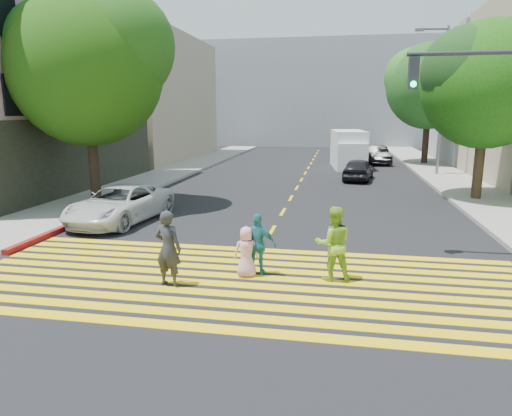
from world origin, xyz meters
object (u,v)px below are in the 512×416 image
(pedestrian_child, at_px, (246,252))
(dark_car_near, at_px, (358,169))
(silver_car, at_px, (359,153))
(tree_right_near, at_px, (489,78))
(pedestrian_man, at_px, (168,248))
(pedestrian_woman, at_px, (333,244))
(pedestrian_extra, at_px, (258,244))
(white_sedan, at_px, (120,204))
(white_van, at_px, (349,150))
(tree_right_far, at_px, (431,81))
(dark_car_parked, at_px, (376,155))
(tree_left, at_px, (89,61))

(pedestrian_child, xyz_separation_m, dark_car_near, (3.24, 16.84, 0.03))
(pedestrian_child, height_order, silver_car, pedestrian_child)
(tree_right_near, height_order, pedestrian_man, tree_right_near)
(pedestrian_woman, xyz_separation_m, dark_car_near, (1.19, 16.68, -0.24))
(pedestrian_extra, bearing_deg, pedestrian_man, 31.46)
(white_sedan, relative_size, white_van, 0.83)
(pedestrian_woman, distance_m, pedestrian_extra, 1.80)
(tree_right_far, relative_size, pedestrian_child, 7.31)
(white_sedan, xyz_separation_m, silver_car, (9.33, 23.50, -0.05))
(pedestrian_woman, distance_m, dark_car_parked, 25.91)
(pedestrian_woman, relative_size, dark_car_near, 0.47)
(dark_car_near, xyz_separation_m, silver_car, (0.51, 11.35, -0.04))
(white_sedan, relative_size, dark_car_near, 1.25)
(silver_car, height_order, white_van, white_van)
(pedestrian_woman, bearing_deg, white_van, -104.04)
(tree_right_far, xyz_separation_m, white_van, (-5.78, -2.83, -4.86))
(pedestrian_child, relative_size, silver_car, 0.29)
(tree_right_near, bearing_deg, pedestrian_woman, -119.20)
(white_sedan, bearing_deg, silver_car, 75.39)
(tree_right_near, distance_m, white_van, 13.63)
(white_sedan, height_order, white_van, white_van)
(pedestrian_man, distance_m, pedestrian_extra, 2.15)
(pedestrian_man, height_order, silver_car, pedestrian_man)
(tree_right_far, relative_size, silver_car, 2.15)
(pedestrian_man, xyz_separation_m, pedestrian_extra, (1.87, 1.05, -0.12))
(tree_right_far, relative_size, white_van, 1.58)
(tree_left, bearing_deg, silver_car, 61.27)
(pedestrian_extra, distance_m, silver_car, 28.22)
(pedestrian_child, bearing_deg, dark_car_near, -117.83)
(pedestrian_extra, height_order, white_van, white_van)
(pedestrian_man, height_order, pedestrian_extra, pedestrian_man)
(pedestrian_child, distance_m, white_sedan, 7.29)
(tree_right_near, height_order, pedestrian_extra, tree_right_near)
(tree_right_near, height_order, tree_right_far, tree_right_far)
(tree_right_near, bearing_deg, silver_car, 104.85)
(tree_right_near, relative_size, tree_right_far, 0.87)
(pedestrian_child, bearing_deg, pedestrian_woman, 167.41)
(dark_car_parked, bearing_deg, pedestrian_woman, -104.76)
(dark_car_near, height_order, silver_car, dark_car_near)
(tree_right_near, bearing_deg, pedestrian_extra, -125.85)
(tree_right_far, height_order, pedestrian_man, tree_right_far)
(white_sedan, relative_size, silver_car, 1.12)
(tree_left, relative_size, pedestrian_man, 4.96)
(white_van, bearing_deg, silver_car, 73.36)
(white_sedan, bearing_deg, pedestrian_man, -47.47)
(tree_right_far, bearing_deg, silver_car, 154.20)
(tree_right_near, xyz_separation_m, silver_car, (-4.49, 16.95, -4.70))
(pedestrian_extra, bearing_deg, dark_car_parked, -98.09)
(tree_right_near, distance_m, pedestrian_extra, 14.38)
(tree_right_far, height_order, pedestrian_woman, tree_right_far)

